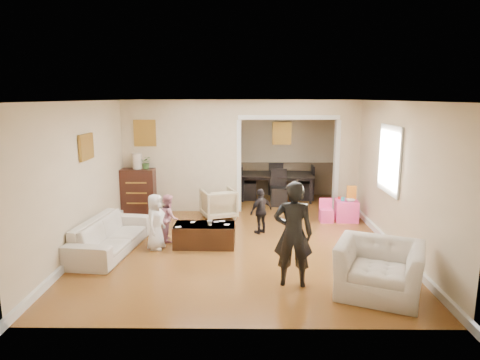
{
  "coord_description": "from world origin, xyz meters",
  "views": [
    {
      "loc": [
        0.08,
        -8.03,
        2.67
      ],
      "look_at": [
        0.0,
        0.2,
        1.05
      ],
      "focal_mm": 31.75,
      "sensor_mm": 36.0,
      "label": 1
    }
  ],
  "objects_px": {
    "armchair_front": "(379,269)",
    "adult_person": "(293,234)",
    "coffee_cup": "(210,223)",
    "child_kneel_a": "(156,222)",
    "sofa": "(110,235)",
    "table_lamp": "(137,161)",
    "armchair_back": "(219,204)",
    "cyan_cup": "(343,199)",
    "play_table": "(346,210)",
    "dining_table": "(277,187)",
    "child_kneel_b": "(169,218)",
    "child_toddler": "(261,211)",
    "coffee_table": "(205,235)"
  },
  "relations": [
    {
      "from": "coffee_cup",
      "to": "cyan_cup",
      "type": "height_order",
      "value": "cyan_cup"
    },
    {
      "from": "table_lamp",
      "to": "armchair_front",
      "type": "bearing_deg",
      "value": -43.92
    },
    {
      "from": "play_table",
      "to": "sofa",
      "type": "bearing_deg",
      "value": -157.12
    },
    {
      "from": "cyan_cup",
      "to": "adult_person",
      "type": "xyz_separation_m",
      "value": [
        -1.44,
        -3.21,
        0.27
      ]
    },
    {
      "from": "child_kneel_a",
      "to": "armchair_back",
      "type": "bearing_deg",
      "value": -15.14
    },
    {
      "from": "coffee_cup",
      "to": "child_kneel_a",
      "type": "bearing_deg",
      "value": -173.99
    },
    {
      "from": "child_kneel_b",
      "to": "child_toddler",
      "type": "relative_size",
      "value": 0.98
    },
    {
      "from": "cyan_cup",
      "to": "child_kneel_b",
      "type": "distance_m",
      "value": 3.78
    },
    {
      "from": "table_lamp",
      "to": "child_kneel_b",
      "type": "distance_m",
      "value": 2.33
    },
    {
      "from": "child_kneel_a",
      "to": "armchair_front",
      "type": "bearing_deg",
      "value": -105.64
    },
    {
      "from": "play_table",
      "to": "child_toddler",
      "type": "distance_m",
      "value": 2.11
    },
    {
      "from": "sofa",
      "to": "adult_person",
      "type": "height_order",
      "value": "adult_person"
    },
    {
      "from": "table_lamp",
      "to": "dining_table",
      "type": "relative_size",
      "value": 0.19
    },
    {
      "from": "armchair_front",
      "to": "dining_table",
      "type": "relative_size",
      "value": 0.58
    },
    {
      "from": "coffee_table",
      "to": "play_table",
      "type": "xyz_separation_m",
      "value": [
        2.95,
        1.65,
        0.02
      ]
    },
    {
      "from": "child_kneel_a",
      "to": "table_lamp",
      "type": "bearing_deg",
      "value": 31.67
    },
    {
      "from": "sofa",
      "to": "adult_person",
      "type": "bearing_deg",
      "value": -106.99
    },
    {
      "from": "sofa",
      "to": "cyan_cup",
      "type": "relative_size",
      "value": 24.89
    },
    {
      "from": "armchair_back",
      "to": "coffee_table",
      "type": "height_order",
      "value": "armchair_back"
    },
    {
      "from": "adult_person",
      "to": "child_toddler",
      "type": "relative_size",
      "value": 1.7
    },
    {
      "from": "armchair_front",
      "to": "adult_person",
      "type": "xyz_separation_m",
      "value": [
        -1.15,
        0.28,
        0.4
      ]
    },
    {
      "from": "armchair_back",
      "to": "child_kneel_a",
      "type": "height_order",
      "value": "child_kneel_a"
    },
    {
      "from": "play_table",
      "to": "adult_person",
      "type": "relative_size",
      "value": 0.31
    },
    {
      "from": "adult_person",
      "to": "child_toddler",
      "type": "distance_m",
      "value": 2.41
    },
    {
      "from": "armchair_back",
      "to": "cyan_cup",
      "type": "distance_m",
      "value": 2.72
    },
    {
      "from": "child_kneel_b",
      "to": "child_toddler",
      "type": "height_order",
      "value": "child_toddler"
    },
    {
      "from": "sofa",
      "to": "armchair_front",
      "type": "bearing_deg",
      "value": -104.41
    },
    {
      "from": "cyan_cup",
      "to": "child_toddler",
      "type": "distance_m",
      "value": 1.99
    },
    {
      "from": "coffee_table",
      "to": "cyan_cup",
      "type": "relative_size",
      "value": 13.61
    },
    {
      "from": "sofa",
      "to": "adult_person",
      "type": "xyz_separation_m",
      "value": [
        3.03,
        -1.33,
        0.48
      ]
    },
    {
      "from": "coffee_table",
      "to": "child_kneel_b",
      "type": "distance_m",
      "value": 0.8
    },
    {
      "from": "table_lamp",
      "to": "dining_table",
      "type": "distance_m",
      "value": 3.69
    },
    {
      "from": "armchair_front",
      "to": "adult_person",
      "type": "height_order",
      "value": "adult_person"
    },
    {
      "from": "sofa",
      "to": "child_kneel_a",
      "type": "bearing_deg",
      "value": -73.73
    },
    {
      "from": "child_kneel_b",
      "to": "child_toddler",
      "type": "distance_m",
      "value": 1.81
    },
    {
      "from": "coffee_cup",
      "to": "table_lamp",
      "type": "bearing_deg",
      "value": 128.67
    },
    {
      "from": "play_table",
      "to": "coffee_cup",
      "type": "bearing_deg",
      "value": -149.19
    },
    {
      "from": "sofa",
      "to": "child_kneel_b",
      "type": "bearing_deg",
      "value": -51.21
    },
    {
      "from": "cyan_cup",
      "to": "adult_person",
      "type": "relative_size",
      "value": 0.05
    },
    {
      "from": "table_lamp",
      "to": "cyan_cup",
      "type": "distance_m",
      "value": 4.68
    },
    {
      "from": "cyan_cup",
      "to": "play_table",
      "type": "bearing_deg",
      "value": 26.57
    },
    {
      "from": "child_kneel_a",
      "to": "child_kneel_b",
      "type": "bearing_deg",
      "value": -7.01
    },
    {
      "from": "play_table",
      "to": "child_kneel_a",
      "type": "distance_m",
      "value": 4.21
    },
    {
      "from": "cyan_cup",
      "to": "dining_table",
      "type": "relative_size",
      "value": 0.04
    },
    {
      "from": "table_lamp",
      "to": "adult_person",
      "type": "height_order",
      "value": "adult_person"
    },
    {
      "from": "sofa",
      "to": "armchair_front",
      "type": "distance_m",
      "value": 4.48
    },
    {
      "from": "armchair_back",
      "to": "dining_table",
      "type": "height_order",
      "value": "dining_table"
    },
    {
      "from": "coffee_cup",
      "to": "play_table",
      "type": "xyz_separation_m",
      "value": [
        2.85,
        1.7,
        -0.22
      ]
    },
    {
      "from": "cyan_cup",
      "to": "coffee_table",
      "type": "bearing_deg",
      "value": -150.7
    },
    {
      "from": "armchair_back",
      "to": "sofa",
      "type": "bearing_deg",
      "value": 29.85
    }
  ]
}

